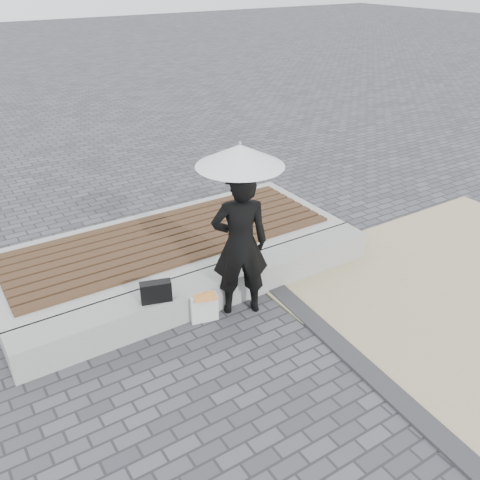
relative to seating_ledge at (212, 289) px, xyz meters
name	(u,v)px	position (x,y,z in m)	size (l,w,h in m)	color
ground	(286,374)	(0.00, -1.60, -0.20)	(80.00, 80.00, 0.00)	#4B4B50
edging_band	(370,373)	(0.75, -2.10, -0.18)	(0.25, 5.20, 0.04)	#323335
seating_ledge	(212,289)	(0.00, 0.00, 0.00)	(5.00, 0.45, 0.40)	#A4A49F
timber_platform	(170,251)	(0.00, 1.20, 0.00)	(5.00, 2.00, 0.40)	#AEADA8
timber_decking	(169,237)	(0.00, 1.20, 0.22)	(4.60, 1.60, 0.04)	#4E3823
woman	(240,244)	(0.22, -0.33, 0.74)	(0.69, 0.45, 1.88)	black
parasol	(240,155)	(0.22, -0.33, 1.85)	(1.00, 1.00, 1.28)	#B6B6BB
handbag	(156,292)	(-0.82, -0.13, 0.33)	(0.36, 0.13, 0.26)	black
canvas_tote	(204,307)	(-0.27, -0.27, -0.02)	(0.34, 0.14, 0.36)	beige
magazine	(205,297)	(-0.27, -0.32, 0.16)	(0.27, 0.20, 0.01)	red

